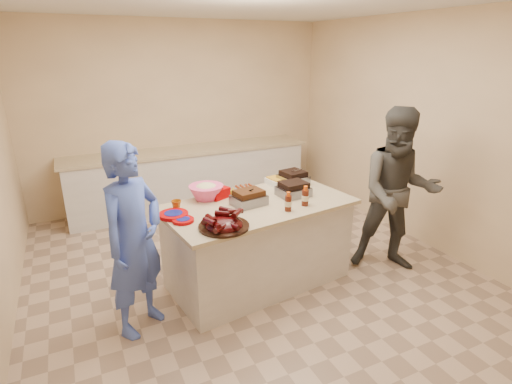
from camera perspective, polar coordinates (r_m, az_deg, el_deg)
name	(u,v)px	position (r m, az deg, el deg)	size (l,w,h in m)	color
room	(253,274)	(4.40, -0.49, -11.57)	(4.50, 5.00, 2.70)	beige
back_counter	(191,178)	(6.11, -9.29, 1.99)	(3.60, 0.64, 0.90)	silver
island	(258,280)	(4.28, 0.30, -12.50)	(1.84, 0.97, 0.87)	silver
rib_platter	(224,227)	(3.38, -4.60, -5.08)	(0.43, 0.43, 0.17)	#3E0405
pulled_pork_tray	(249,205)	(3.86, -1.03, -1.80)	(0.31, 0.23, 0.09)	#47230F
brisket_tray	(293,196)	(4.11, 5.34, -0.52)	(0.30, 0.25, 0.09)	black
roasting_pan	(293,185)	(4.44, 5.29, 1.03)	(0.27, 0.27, 0.11)	gray
coleslaw_bowl	(207,199)	(4.04, -7.07, -0.96)	(0.35, 0.35, 0.24)	#F04B86
sausage_plate	(249,194)	(4.15, -1.01, -0.24)	(0.29, 0.29, 0.05)	silver
mac_cheese_dish	(281,183)	(4.48, 3.53, 1.29)	(0.30, 0.22, 0.08)	gold
bbq_bottle_a	(288,211)	(3.72, 4.59, -2.70)	(0.06, 0.06, 0.18)	#46170C
bbq_bottle_b	(305,205)	(3.87, 6.99, -1.91)	(0.07, 0.07, 0.20)	#46170C
mustard_bottle	(233,200)	(3.99, -3.30, -1.10)	(0.05, 0.05, 0.13)	gold
sauce_bowl	(247,194)	(4.14, -1.27, -0.28)	(0.14, 0.04, 0.14)	silver
plate_stack_large	(174,216)	(3.67, -11.68, -3.43)	(0.26, 0.26, 0.03)	#9E0002
plate_stack_small	(183,222)	(3.54, -10.34, -4.20)	(0.19, 0.19, 0.03)	#9E0002
plastic_cup	(177,209)	(3.82, -11.26, -2.42)	(0.09, 0.09, 0.09)	#9D510A
basket_stack	(218,198)	(4.05, -5.38, -0.81)	(0.20, 0.15, 0.10)	#9E0002
guest_blue	(144,324)	(3.83, -15.73, -17.75)	(0.60, 1.65, 0.39)	#4561CB
guest_gray	(389,266)	(4.77, 18.42, -9.99)	(0.85, 1.76, 0.67)	#474540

